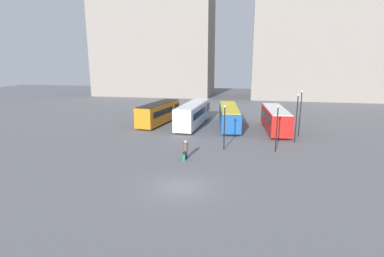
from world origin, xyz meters
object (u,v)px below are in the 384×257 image
Objects in this scene: lamp_post_1 at (297,114)px; lamp_post_3 at (277,124)px; bus_1 at (193,114)px; suitcase at (183,157)px; traveler at (186,148)px; bus_0 at (159,112)px; bus_3 at (275,119)px; lamp_post_2 at (300,110)px; bus_2 at (229,115)px; lamp_post_0 at (224,123)px.

lamp_post_1 reaches higher than lamp_post_3.
lamp_post_3 reaches higher than bus_1.
suitcase is at bearing -142.95° from lamp_post_1.
traveler is 0.38× the size of lamp_post_3.
bus_0 is 5.34m from bus_1.
bus_3 reaches higher than suitcase.
lamp_post_2 reaches higher than bus_3.
bus_1 is 1.12× the size of bus_3.
suitcase is 0.16× the size of lamp_post_2.
bus_3 reaches higher than bus_2.
bus_3 is at bearing -91.76° from bus_1.
lamp_post_0 reaches higher than bus_2.
traveler is at bearing -131.77° from lamp_post_0.
lamp_post_1 is at bearing -167.13° from bus_3.
bus_2 is 11.18m from lamp_post_1.
bus_2 reaches higher than traveler.
bus_1 is 15.03m from traveler.
bus_1 is 6.46× the size of traveler.
suitcase is 0.16× the size of lamp_post_1.
bus_1 is 15.37m from lamp_post_3.
bus_0 is at bearing 144.86° from lamp_post_3.
traveler is at bearing 141.09° from bus_3.
lamp_post_1 is at bearing 28.52° from lamp_post_0.
lamp_post_3 reaches higher than bus_0.
bus_0 reaches higher than suitcase.
suitcase is 14.53m from lamp_post_1.
lamp_post_0 is at bearing -177.75° from lamp_post_3.
bus_0 is 1.81× the size of lamp_post_2.
lamp_post_2 reaches higher than traveler.
bus_2 is 6.69× the size of traveler.
lamp_post_1 is 1.16× the size of lamp_post_3.
bus_3 is at bearing 59.01° from lamp_post_0.
bus_0 is 17.03m from traveler.
traveler is 14.00m from lamp_post_1.
bus_2 is at bearing 153.35° from lamp_post_2.
lamp_post_2 reaches higher than bus_2.
bus_2 is 2.13× the size of lamp_post_2.
lamp_post_0 reaches higher than bus_0.
lamp_post_3 is (-0.65, -9.82, 1.29)m from bus_3.
lamp_post_1 reaches higher than bus_2.
suitcase is at bearing -169.33° from bus_1.
lamp_post_1 is at bearing -102.90° from bus_0.
bus_0 is at bearing 83.69° from bus_2.
lamp_post_2 is (12.07, 10.97, 2.31)m from traveler.
lamp_post_2 reaches higher than lamp_post_1.
bus_2 is (10.44, 0.14, -0.11)m from bus_0.
lamp_post_1 is at bearing -71.14° from traveler.
bus_1 is 2.06× the size of lamp_post_2.
bus_2 is at bearing 70.63° from bus_3.
bus_3 is at bearing 133.02° from lamp_post_2.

